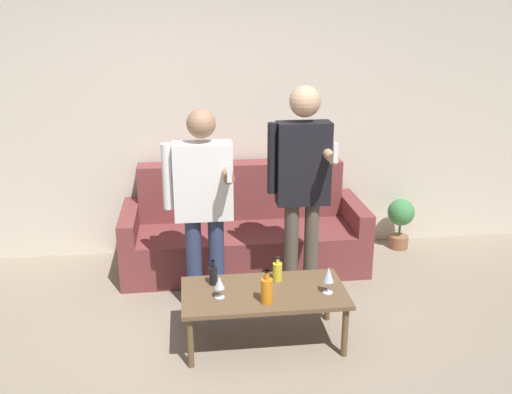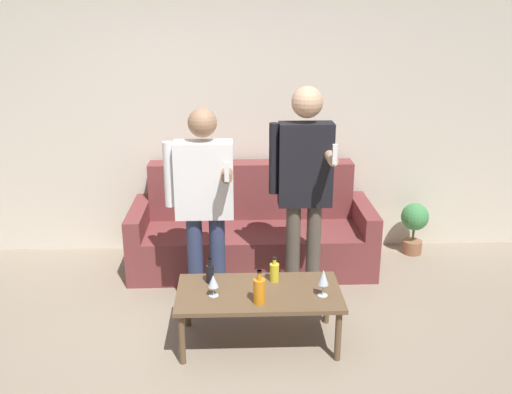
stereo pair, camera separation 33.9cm
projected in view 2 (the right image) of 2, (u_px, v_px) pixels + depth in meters
The scene contains 12 objects.
ground_plane at pixel (221, 382), 3.63m from camera, with size 16.00×16.00×0.00m, color gray.
wall_back at pixel (223, 112), 5.29m from camera, with size 8.00×0.06×2.70m.
couch at pixel (252, 232), 5.23m from camera, with size 2.16×0.81×0.91m.
coffee_table at pixel (259, 296), 3.96m from camera, with size 1.14×0.58×0.40m.
bottle_orange at pixel (210, 273), 4.06m from camera, with size 0.06×0.06×0.18m.
bottle_green at pixel (259, 290), 3.77m from camera, with size 0.08×0.08×0.24m.
bottle_dark at pixel (274, 272), 4.08m from camera, with size 0.07×0.07×0.18m.
wine_glass_near at pixel (323, 278), 3.85m from camera, with size 0.07×0.07×0.19m.
wine_glass_far at pixel (213, 282), 3.85m from camera, with size 0.07×0.07×0.16m.
person_standing_left at pixel (204, 196), 4.26m from camera, with size 0.51×0.42×1.59m.
person_standing_right at pixel (304, 180), 4.28m from camera, with size 0.47×0.44×1.74m.
potted_plant at pixel (414, 223), 5.45m from camera, with size 0.26×0.26×0.50m.
Camera 2 is at (0.11, -3.08, 2.27)m, focal length 40.00 mm.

